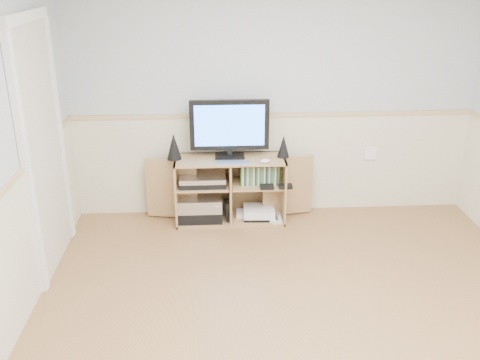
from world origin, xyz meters
The scene contains 11 objects.
room centered at (-0.06, 0.12, 1.22)m, with size 4.04×4.54×2.54m.
media_cabinet centered at (-0.45, 2.07, 0.33)m, with size 1.68×0.40×0.65m.
monitor centered at (-0.45, 2.07, 0.96)m, with size 0.76×0.18×0.57m.
speaker_left centered at (-0.99, 2.04, 0.78)m, with size 0.14×0.14×0.26m, color black.
speaker_right centered at (0.07, 2.04, 0.76)m, with size 0.12×0.12×0.22m, color black.
keyboard centered at (-0.43, 1.88, 0.66)m, with size 0.31×0.12×0.01m, color silver.
mouse centered at (-0.12, 1.88, 0.67)m, with size 0.10×0.06×0.04m, color white.
av_components centered at (-0.74, 2.02, 0.22)m, with size 0.52×0.33×0.47m.
game_consoles centered at (-0.17, 2.01, 0.07)m, with size 0.45×0.30×0.11m.
game_cases centered at (-0.16, 2.00, 0.48)m, with size 0.38×0.14×0.19m, color #3F8C3F.
wall_outlet centered at (1.00, 2.23, 0.60)m, with size 0.12×0.03×0.12m, color white.
Camera 1 is at (-0.64, -2.86, 2.37)m, focal length 40.00 mm.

